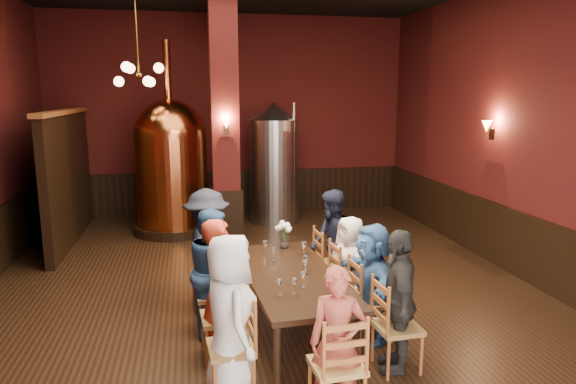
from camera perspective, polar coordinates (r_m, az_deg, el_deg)
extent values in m
plane|color=black|center=(7.43, -2.72, -11.08)|extent=(10.00, 10.00, 0.00)
cube|color=#41120E|center=(11.86, -6.33, 8.34)|extent=(8.00, 0.02, 4.50)
cube|color=#41120E|center=(2.12, 16.54, -4.28)|extent=(8.00, 0.02, 4.50)
cube|color=#41120E|center=(8.45, 25.25, 6.30)|extent=(0.02, 10.00, 4.50)
cube|color=black|center=(8.71, 24.09, -5.22)|extent=(0.08, 9.90, 1.00)
cube|color=black|center=(12.03, -6.14, -0.02)|extent=(7.90, 0.08, 1.00)
cube|color=#41120E|center=(9.65, -7.04, 7.72)|extent=(0.58, 0.58, 4.50)
cube|color=black|center=(10.38, -23.24, 1.30)|extent=(0.22, 3.50, 2.40)
cube|color=black|center=(5.97, 0.34, -9.30)|extent=(1.15, 2.46, 0.06)
cylinder|color=black|center=(5.02, -1.23, -18.16)|extent=(0.07, 0.07, 0.69)
cylinder|color=black|center=(5.27, 8.54, -16.79)|extent=(0.07, 0.07, 0.69)
cylinder|color=black|center=(7.06, -5.58, -9.31)|extent=(0.07, 0.07, 0.69)
cylinder|color=black|center=(7.24, 1.39, -8.74)|extent=(0.07, 0.07, 0.69)
imported|color=white|center=(4.89, -6.46, -13.49)|extent=(0.61, 0.83, 1.54)
imported|color=#B7351F|center=(5.50, -7.48, -10.74)|extent=(0.50, 0.63, 1.53)
imported|color=navy|center=(6.12, -8.27, -8.66)|extent=(0.40, 0.74, 1.49)
imported|color=black|center=(6.74, -8.93, -6.36)|extent=(0.64, 1.06, 1.59)
imported|color=black|center=(5.38, 12.17, -11.70)|extent=(0.59, 0.93, 1.48)
imported|color=#3666A4|center=(5.96, 9.23, -9.85)|extent=(0.48, 1.29, 1.37)
imported|color=white|center=(6.54, 6.87, -8.23)|extent=(0.53, 0.70, 1.29)
imported|color=#181C30|center=(7.11, 4.91, -5.74)|extent=(0.39, 0.74, 1.50)
imported|color=#9D4034|center=(4.64, 5.51, -16.29)|extent=(0.56, 0.46, 1.34)
cylinder|color=black|center=(10.74, -12.53, -3.83)|extent=(1.60, 1.60, 0.18)
cylinder|color=#BA582B|center=(10.54, -12.76, 1.32)|extent=(1.56, 1.56, 1.78)
sphere|color=#BA582B|center=(10.43, -12.96, 6.13)|extent=(1.42, 1.42, 1.42)
cylinder|color=#BA582B|center=(10.40, -13.26, 12.97)|extent=(0.14, 0.14, 1.15)
cylinder|color=#B2B2B7|center=(11.08, -1.54, 2.31)|extent=(1.14, 1.14, 2.23)
cone|color=#B2B2B7|center=(10.96, -1.58, 8.99)|extent=(1.07, 1.07, 0.36)
cylinder|color=#B2B2B7|center=(10.77, 0.63, 3.25)|extent=(0.07, 0.07, 2.49)
cylinder|color=white|center=(6.85, -0.42, -5.46)|extent=(0.11, 0.11, 0.20)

